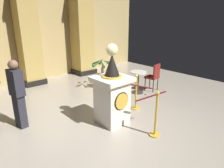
{
  "coord_description": "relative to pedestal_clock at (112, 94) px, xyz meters",
  "views": [
    {
      "loc": [
        -2.78,
        -3.38,
        2.49
      ],
      "look_at": [
        0.25,
        0.02,
        0.99
      ],
      "focal_mm": 32.85,
      "sensor_mm": 36.0,
      "label": 1
    }
  ],
  "objects": [
    {
      "name": "cafe_chair_red",
      "position": [
        2.59,
        0.73,
        -0.17
      ],
      "size": [
        0.46,
        0.46,
        0.96
      ],
      "color": "black",
      "rests_on": "ground_plane"
    },
    {
      "name": "pedestal_clock",
      "position": [
        0.0,
        0.0,
        0.0
      ],
      "size": [
        0.8,
        0.8,
        1.93
      ],
      "color": "silver",
      "rests_on": "ground_plane"
    },
    {
      "name": "cafe_table",
      "position": [
        2.03,
        0.96,
        -0.27
      ],
      "size": [
        0.56,
        0.56,
        0.75
      ],
      "color": "#332D28",
      "rests_on": "ground_plane"
    },
    {
      "name": "potted_palm_right",
      "position": [
        1.46,
        2.17,
        -0.35
      ],
      "size": [
        0.85,
        0.8,
        1.12
      ],
      "color": "#4C3828",
      "rests_on": "ground_plane"
    },
    {
      "name": "back_wall",
      "position": [
        -0.25,
        4.83,
        1.04
      ],
      "size": [
        11.41,
        0.16,
        3.57
      ],
      "primitive_type": "cube",
      "color": "tan",
      "rests_on": "ground_plane"
    },
    {
      "name": "column_centre_rear",
      "position": [
        -0.25,
        4.35,
        0.96
      ],
      "size": [
        0.83,
        0.83,
        3.42
      ],
      "color": "black",
      "rests_on": "ground_plane"
    },
    {
      "name": "stanchion_far",
      "position": [
        1.01,
        0.13,
        -0.39
      ],
      "size": [
        0.24,
        0.24,
        1.01
      ],
      "color": "gold",
      "rests_on": "ground_plane"
    },
    {
      "name": "stanchion_near",
      "position": [
        0.3,
        -1.08,
        -0.38
      ],
      "size": [
        0.24,
        0.24,
        1.03
      ],
      "color": "gold",
      "rests_on": "ground_plane"
    },
    {
      "name": "ground_plane",
      "position": [
        -0.25,
        -0.02,
        -0.74
      ],
      "size": [
        11.41,
        11.41,
        0.0
      ],
      "primitive_type": "plane",
      "color": "#9E9384"
    },
    {
      "name": "velvet_rope",
      "position": [
        0.65,
        -0.48,
        0.05
      ],
      "size": [
        0.99,
        1.0,
        0.22
      ],
      "color": "#591419"
    },
    {
      "name": "bystander_guest",
      "position": [
        -1.75,
        1.26,
        0.11
      ],
      "size": [
        0.27,
        0.39,
        1.61
      ],
      "color": "#26262D",
      "rests_on": "ground_plane"
    },
    {
      "name": "column_right",
      "position": [
        2.11,
        4.35,
        0.96
      ],
      "size": [
        0.94,
        0.94,
        3.42
      ],
      "color": "black",
      "rests_on": "ground_plane"
    }
  ]
}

